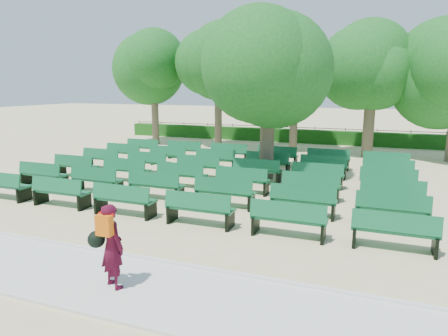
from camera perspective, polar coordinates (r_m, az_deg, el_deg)
ground at (r=14.72m, az=0.85°, el=-3.42°), size 120.00×120.00×0.00m
paving at (r=8.57m, az=-16.88°, el=-15.19°), size 30.00×2.20×0.06m
curb at (r=9.40m, az=-12.54°, el=-12.34°), size 30.00×0.12×0.10m
hedge at (r=28.00m, az=10.67°, el=4.51°), size 26.00×0.70×0.90m
fence at (r=28.45m, az=10.78°, el=3.70°), size 26.00×0.10×1.02m
tree_line at (r=24.17m, az=8.94°, el=2.39°), size 21.80×6.80×7.04m
bench_array at (r=15.82m, az=-0.60°, el=-1.98°), size 1.97×0.71×1.22m
tree_among at (r=16.56m, az=6.41°, el=15.27°), size 5.18×5.18×7.26m
person at (r=7.91m, az=-15.91°, el=-10.48°), size 0.82×0.59×1.64m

